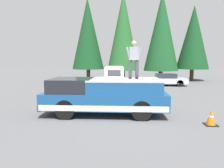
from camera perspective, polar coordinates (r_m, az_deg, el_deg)
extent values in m
plane|color=#565659|center=(9.56, 1.76, -8.42)|extent=(90.00, 90.00, 0.00)
cube|color=navy|center=(9.41, -2.01, -4.29)|extent=(2.00, 5.50, 0.70)
cube|color=silver|center=(9.44, -2.00, -5.43)|extent=(2.01, 5.39, 0.24)
cube|color=black|center=(9.56, -11.09, -0.28)|extent=(1.84, 1.87, 0.60)
cube|color=navy|center=(9.27, 3.40, -0.64)|extent=(1.92, 3.19, 0.52)
cube|color=#B7BABF|center=(9.23, 3.42, 1.21)|extent=(1.94, 3.19, 0.08)
cube|color=#232326|center=(10.07, -17.50, -5.43)|extent=(1.96, 0.16, 0.20)
cube|color=#B2B5BA|center=(9.60, 14.29, -5.92)|extent=(1.96, 0.16, 0.20)
cylinder|color=black|center=(8.94, -12.82, -6.88)|extent=(0.30, 0.84, 0.84)
cylinder|color=black|center=(10.54, -10.26, -4.72)|extent=(0.30, 0.84, 0.84)
cylinder|color=black|center=(8.63, 8.16, -7.28)|extent=(0.30, 0.84, 0.84)
cylinder|color=black|center=(10.28, 7.36, -4.97)|extent=(0.30, 0.84, 0.84)
cube|color=white|center=(9.39, 0.70, 3.15)|extent=(0.64, 0.84, 0.52)
cube|color=#2D2D30|center=(9.06, 0.61, 3.02)|extent=(0.01, 0.59, 0.29)
cube|color=#99999E|center=(9.37, 0.70, 4.86)|extent=(0.58, 0.76, 0.04)
cylinder|color=#333338|center=(9.31, 6.95, 4.06)|extent=(0.15, 0.15, 0.84)
cube|color=black|center=(9.30, 6.93, 1.70)|extent=(0.26, 0.11, 0.08)
cylinder|color=#333338|center=(9.30, 5.10, 4.07)|extent=(0.15, 0.15, 0.84)
cube|color=black|center=(9.29, 5.08, 1.72)|extent=(0.26, 0.11, 0.08)
cube|color=#9399A3|center=(9.30, 6.08, 8.44)|extent=(0.24, 0.40, 0.58)
sphere|color=beige|center=(9.32, 6.11, 11.21)|extent=(0.22, 0.22, 0.22)
cylinder|color=#9399A3|center=(9.28, 7.61, 8.42)|extent=(0.09, 0.23, 0.58)
cylinder|color=#9399A3|center=(9.26, 4.55, 8.46)|extent=(0.09, 0.23, 0.58)
cube|color=silver|center=(20.39, 14.38, 0.94)|extent=(1.64, 4.10, 0.50)
cube|color=#282D38|center=(20.37, 14.69, 2.22)|extent=(1.31, 1.89, 0.42)
cylinder|color=black|center=(19.49, 11.10, 0.23)|extent=(0.20, 0.62, 0.62)
cylinder|color=black|center=(20.91, 10.57, 0.69)|extent=(0.20, 0.62, 0.62)
cylinder|color=black|center=(20.00, 18.33, 0.17)|extent=(0.20, 0.62, 0.62)
cylinder|color=black|center=(21.38, 17.34, 0.62)|extent=(0.20, 0.62, 0.62)
cube|color=black|center=(8.91, 25.69, -10.14)|extent=(0.47, 0.47, 0.03)
cone|color=orange|center=(8.83, 25.79, -8.31)|extent=(0.36, 0.36, 0.62)
cylinder|color=white|center=(8.83, 25.80, -8.11)|extent=(0.19, 0.19, 0.06)
cylinder|color=#4C3826|center=(26.43, 21.22, 2.43)|extent=(0.45, 0.45, 1.38)
cone|color=#14421E|center=(26.49, 21.64, 11.93)|extent=(3.74, 3.74, 7.39)
cylinder|color=#4C3826|center=(24.83, 13.29, 2.26)|extent=(0.48, 0.48, 1.21)
cone|color=#194C23|center=(24.96, 13.62, 13.98)|extent=(3.97, 3.97, 8.96)
cylinder|color=#4C3826|center=(23.89, 3.04, 2.34)|extent=(0.43, 0.43, 1.28)
cone|color=#235B28|center=(24.02, 3.12, 14.41)|extent=(3.59, 3.59, 8.80)
cylinder|color=#4C3826|center=(24.76, -6.57, 2.59)|extent=(0.45, 0.45, 1.38)
cone|color=#14421E|center=(24.87, -6.72, 13.66)|extent=(3.73, 3.73, 8.19)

